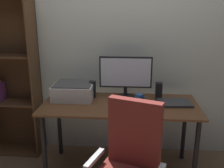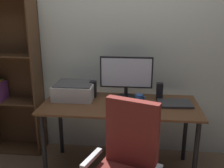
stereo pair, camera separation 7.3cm
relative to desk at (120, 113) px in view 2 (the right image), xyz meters
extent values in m
cube|color=beige|center=(0.00, 0.50, 0.65)|extent=(6.40, 0.10, 2.60)
cube|color=#56351E|center=(0.00, 0.00, 0.08)|extent=(1.51, 0.65, 0.02)
cylinder|color=black|center=(-0.69, -0.27, -0.29)|extent=(0.04, 0.04, 0.72)
cylinder|color=black|center=(0.69, -0.27, -0.29)|extent=(0.04, 0.04, 0.72)
cylinder|color=black|center=(-0.69, 0.27, -0.29)|extent=(0.04, 0.04, 0.72)
cylinder|color=black|center=(0.69, 0.27, -0.29)|extent=(0.04, 0.04, 0.72)
cylinder|color=black|center=(0.05, 0.19, 0.10)|extent=(0.20, 0.20, 0.01)
cylinder|color=black|center=(0.05, 0.19, 0.15)|extent=(0.04, 0.04, 0.10)
cube|color=black|center=(0.05, 0.19, 0.36)|extent=(0.53, 0.03, 0.32)
cube|color=silver|center=(0.05, 0.17, 0.36)|extent=(0.50, 0.01, 0.29)
cube|color=silver|center=(0.05, -0.14, 0.10)|extent=(0.29, 0.12, 0.02)
cube|color=black|center=(0.24, -0.11, 0.11)|extent=(0.07, 0.11, 0.03)
cylinder|color=#285193|center=(0.18, 0.01, 0.14)|extent=(0.07, 0.07, 0.10)
cube|color=#285193|center=(0.23, 0.01, 0.15)|extent=(0.02, 0.01, 0.06)
cube|color=#2D2D30|center=(0.53, 0.04, 0.10)|extent=(0.33, 0.25, 0.02)
cube|color=black|center=(-0.29, 0.18, 0.18)|extent=(0.06, 0.07, 0.17)
cube|color=black|center=(0.39, 0.18, 0.18)|extent=(0.06, 0.07, 0.17)
cube|color=silver|center=(-0.48, 0.13, 0.17)|extent=(0.40, 0.34, 0.15)
cube|color=#424244|center=(-0.48, 0.13, 0.25)|extent=(0.37, 0.31, 0.01)
cube|color=maroon|center=(0.13, -0.61, 0.10)|extent=(0.40, 0.20, 0.52)
cube|color=#B7BABC|center=(-0.16, -0.70, -0.07)|extent=(0.13, 0.26, 0.03)
cube|color=#4C331E|center=(-0.93, 0.29, 0.23)|extent=(0.02, 0.28, 1.76)
cube|color=#4C331E|center=(-1.23, 0.42, 0.23)|extent=(0.61, 0.01, 1.76)
cube|color=#4C331E|center=(-1.23, 0.29, -0.64)|extent=(0.58, 0.26, 0.02)
cube|color=#4C331E|center=(-1.23, 0.29, -0.03)|extent=(0.58, 0.26, 0.02)
cube|color=#4C331E|center=(-1.23, 0.29, 0.49)|extent=(0.58, 0.26, 0.02)
cube|color=gold|center=(-1.38, 0.28, 0.09)|extent=(0.02, 0.22, 0.22)
cube|color=#723884|center=(-1.35, 0.28, 0.08)|extent=(0.03, 0.22, 0.21)
camera|label=1|loc=(0.09, -2.32, 1.00)|focal=41.07mm
camera|label=2|loc=(0.17, -2.31, 1.00)|focal=41.07mm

